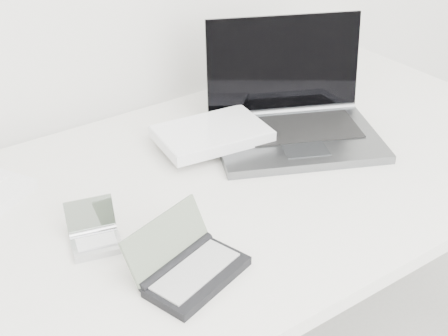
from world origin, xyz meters
TOP-DOWN VIEW (x-y plane):
  - desk at (0.00, 1.55)m, footprint 1.60×0.80m
  - laptop_large at (0.20, 1.64)m, footprint 0.54×0.42m
  - pda_silver at (-0.31, 1.51)m, footprint 0.11×0.11m
  - palmtop_charcoal at (-0.22, 1.34)m, footprint 0.21×0.18m

SIDE VIEW (x-z plane):
  - desk at x=0.00m, z-range 0.32..1.05m
  - pda_silver at x=-0.31m, z-range 0.71..0.78m
  - palmtop_charcoal at x=-0.22m, z-range 0.70..0.80m
  - laptop_large at x=0.20m, z-range 0.64..0.90m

